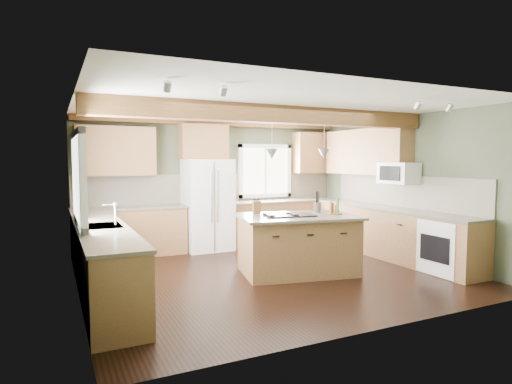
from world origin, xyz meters
name	(u,v)px	position (x,y,z in m)	size (l,w,h in m)	color
floor	(270,273)	(0.00, 0.00, 0.00)	(5.60, 5.60, 0.00)	black
ceiling	(271,107)	(0.00, 0.00, 2.60)	(5.60, 5.60, 0.00)	silver
wall_back	(215,183)	(0.00, 2.50, 1.30)	(5.60, 5.60, 0.00)	#424934
wall_left	(76,198)	(-2.80, 0.00, 1.30)	(5.00, 5.00, 0.00)	#424934
wall_right	(405,186)	(2.80, 0.00, 1.30)	(5.00, 5.00, 0.00)	#424934
ceiling_beam	(276,114)	(0.00, -0.17, 2.47)	(5.55, 0.26, 0.26)	#4D3016
soffit_trim	(216,123)	(0.00, 2.40, 2.54)	(5.55, 0.20, 0.10)	#4D3016
backsplash_back	(215,188)	(0.00, 2.48, 1.21)	(5.58, 0.03, 0.58)	brown
backsplash_right	(402,191)	(2.78, 0.05, 1.21)	(0.03, 3.70, 0.58)	brown
base_cab_back_left	(130,233)	(-1.79, 2.20, 0.44)	(2.02, 0.60, 0.88)	brown
counter_back_left	(130,208)	(-1.79, 2.20, 0.90)	(2.06, 0.64, 0.04)	#474134
base_cab_back_right	(284,222)	(1.49, 2.20, 0.44)	(2.62, 0.60, 0.88)	brown
counter_back_right	(284,201)	(1.49, 2.20, 0.90)	(2.66, 0.64, 0.04)	#474134
base_cab_left	(102,261)	(-2.50, 0.05, 0.44)	(0.60, 3.70, 0.88)	brown
counter_left	(101,227)	(-2.50, 0.05, 0.90)	(0.64, 3.74, 0.04)	#474134
base_cab_right	(390,233)	(2.50, 0.05, 0.44)	(0.60, 3.70, 0.88)	brown
counter_right	(390,209)	(2.50, 0.05, 0.90)	(0.64, 3.74, 0.04)	#474134
upper_cab_back_left	(116,151)	(-1.99, 2.33, 1.95)	(1.40, 0.35, 0.90)	brown
upper_cab_over_fridge	(204,142)	(-0.30, 2.33, 2.15)	(0.96, 0.35, 0.70)	brown
upper_cab_right	(366,152)	(2.62, 0.90, 1.95)	(0.35, 2.20, 0.90)	brown
upper_cab_back_corner	(313,153)	(2.30, 2.33, 1.95)	(0.90, 0.35, 0.90)	brown
window_left	(77,178)	(-2.78, 0.05, 1.55)	(0.04, 1.60, 1.05)	white
window_back	(265,171)	(1.15, 2.48, 1.55)	(1.10, 0.04, 1.00)	white
sink	(101,227)	(-2.50, 0.05, 0.91)	(0.50, 0.65, 0.03)	#262628
faucet	(115,215)	(-2.32, 0.05, 1.05)	(0.02, 0.02, 0.28)	#B2B2B7
dishwasher	(117,288)	(-2.49, -1.25, 0.43)	(0.60, 0.60, 0.84)	white
oven	(448,247)	(2.49, -1.25, 0.43)	(0.60, 0.72, 0.84)	white
microwave	(398,173)	(2.58, -0.05, 1.55)	(0.40, 0.70, 0.38)	white
pendant_left	(272,154)	(-0.02, -0.09, 1.88)	(0.18, 0.18, 0.16)	#B2B2B7
pendant_right	(324,154)	(0.82, -0.26, 1.88)	(0.18, 0.18, 0.16)	#B2B2B7
refrigerator	(208,205)	(-0.30, 2.12, 0.90)	(0.90, 0.74, 1.80)	white
island	(298,245)	(0.40, -0.17, 0.44)	(1.72, 1.05, 0.88)	brown
island_top	(298,217)	(0.40, -0.17, 0.90)	(1.84, 1.17, 0.04)	#474134
cooktop	(289,215)	(0.26, -0.14, 0.93)	(0.75, 0.50, 0.02)	black
knife_block	(257,207)	(-0.10, 0.30, 1.02)	(0.12, 0.09, 0.20)	brown
utensil_crock	(317,207)	(0.91, 0.05, 1.00)	(0.12, 0.12, 0.16)	#3E3632
bottle_tray	(335,207)	(1.02, -0.28, 1.04)	(0.25, 0.25, 0.23)	brown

